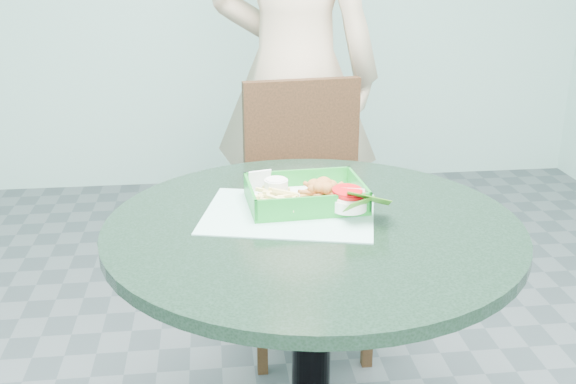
{
  "coord_description": "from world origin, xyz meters",
  "views": [
    {
      "loc": [
        -0.23,
        -1.42,
        1.38
      ],
      "look_at": [
        -0.05,
        0.1,
        0.81
      ],
      "focal_mm": 42.0,
      "sensor_mm": 36.0,
      "label": 1
    }
  ],
  "objects": [
    {
      "name": "diner_person",
      "position": [
        0.1,
        1.12,
        1.09
      ],
      "size": [
        0.93,
        0.77,
        2.18
      ],
      "primitive_type": "imported",
      "rotation": [
        0.0,
        0.0,
        2.78
      ],
      "color": "#CDAF8F",
      "rests_on": "floor"
    },
    {
      "name": "garnish_cup",
      "position": [
        0.09,
        0.01,
        0.79
      ],
      "size": [
        0.13,
        0.12,
        0.05
      ],
      "rotation": [
        0.0,
        0.0,
        0.38
      ],
      "color": "white",
      "rests_on": "food_basket"
    },
    {
      "name": "sauce_ramekin",
      "position": [
        -0.07,
        0.13,
        0.8
      ],
      "size": [
        0.06,
        0.06,
        0.03
      ],
      "rotation": [
        0.0,
        0.0,
        -0.17
      ],
      "color": "white",
      "rests_on": "food_basket"
    },
    {
      "name": "food_basket",
      "position": [
        -0.0,
        0.11,
        0.77
      ],
      "size": [
        0.28,
        0.2,
        0.06
      ],
      "rotation": [
        0.0,
        0.0,
        0.07
      ],
      "color": "#138326",
      "rests_on": "placemat"
    },
    {
      "name": "fries_pile",
      "position": [
        -0.08,
        0.08,
        0.79
      ],
      "size": [
        0.12,
        0.13,
        0.04
      ],
      "primitive_type": null,
      "rotation": [
        0.0,
        0.0,
        -0.19
      ],
      "color": "#FEE384",
      "rests_on": "food_basket"
    },
    {
      "name": "crab_sandwich",
      "position": [
        0.03,
        0.08,
        0.8
      ],
      "size": [
        0.11,
        0.11,
        0.07
      ],
      "rotation": [
        0.0,
        0.0,
        0.16
      ],
      "color": "#BF8A3C",
      "rests_on": "food_basket"
    },
    {
      "name": "cafe_table",
      "position": [
        0.0,
        0.0,
        0.58
      ],
      "size": [
        0.97,
        0.97,
        0.75
      ],
      "color": "black",
      "rests_on": "floor"
    },
    {
      "name": "placemat",
      "position": [
        -0.05,
        0.05,
        0.75
      ],
      "size": [
        0.46,
        0.38,
        0.0
      ],
      "primitive_type": "cube",
      "rotation": [
        0.0,
        0.0,
        -0.24
      ],
      "color": "#93CDC1",
      "rests_on": "cafe_table"
    },
    {
      "name": "dining_chair",
      "position": [
        0.1,
        0.78,
        0.53
      ],
      "size": [
        0.42,
        0.42,
        0.93
      ],
      "rotation": [
        0.0,
        0.0,
        0.12
      ],
      "color": "#2E2016",
      "rests_on": "floor"
    }
  ]
}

